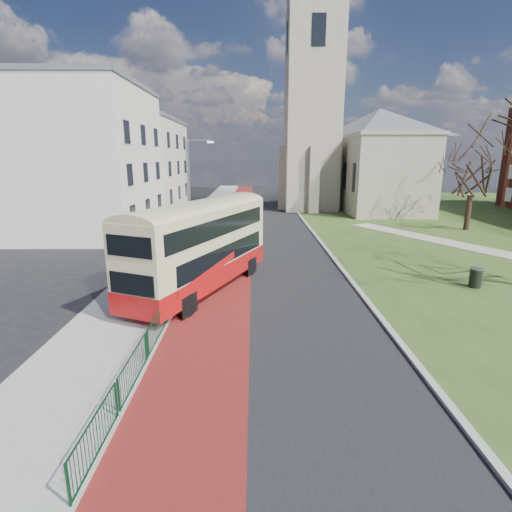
{
  "coord_description": "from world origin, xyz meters",
  "views": [
    {
      "loc": [
        0.65,
        -14.44,
        6.8
      ],
      "look_at": [
        0.78,
        4.73,
        2.0
      ],
      "focal_mm": 28.0,
      "sensor_mm": 36.0,
      "label": 1
    }
  ],
  "objects_px": {
    "streetlamp": "(191,185)",
    "winter_tree_far": "(474,167)",
    "bus": "(201,243)",
    "litter_bin": "(476,278)"
  },
  "relations": [
    {
      "from": "litter_bin",
      "to": "streetlamp",
      "type": "bearing_deg",
      "value": 143.64
    },
    {
      "from": "streetlamp",
      "to": "litter_bin",
      "type": "height_order",
      "value": "streetlamp"
    },
    {
      "from": "streetlamp",
      "to": "bus",
      "type": "xyz_separation_m",
      "value": [
        2.37,
        -12.71,
        -2.04
      ]
    },
    {
      "from": "streetlamp",
      "to": "winter_tree_far",
      "type": "relative_size",
      "value": 0.96
    },
    {
      "from": "streetlamp",
      "to": "bus",
      "type": "distance_m",
      "value": 13.09
    },
    {
      "from": "winter_tree_far",
      "to": "litter_bin",
      "type": "distance_m",
      "value": 19.62
    },
    {
      "from": "bus",
      "to": "winter_tree_far",
      "type": "xyz_separation_m",
      "value": [
        22.75,
        17.33,
        3.26
      ]
    },
    {
      "from": "streetlamp",
      "to": "winter_tree_far",
      "type": "bearing_deg",
      "value": 10.44
    },
    {
      "from": "winter_tree_far",
      "to": "litter_bin",
      "type": "xyz_separation_m",
      "value": [
        -8.35,
        -16.97,
        -5.25
      ]
    },
    {
      "from": "winter_tree_far",
      "to": "litter_bin",
      "type": "bearing_deg",
      "value": -116.21
    }
  ]
}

